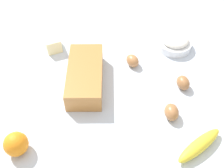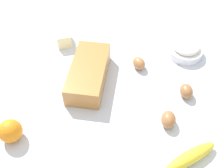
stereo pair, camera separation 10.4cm
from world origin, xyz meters
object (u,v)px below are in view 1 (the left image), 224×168
object	(u,v)px
flour_bowl	(176,42)
banana	(201,145)
egg_beside_bowl	(173,112)
orange_fruit	(18,144)
loaf_pan	(86,76)
egg_near_butter	(134,61)
egg_loose	(184,83)
butter_block	(53,42)

from	to	relation	value
flour_bowl	banana	bearing A→B (deg)	-179.68
flour_bowl	egg_beside_bowl	size ratio (longest dim) A/B	2.19
flour_bowl	orange_fruit	xyz separation A→B (m)	(-0.50, 0.58, 0.01)
loaf_pan	banana	bearing A→B (deg)	-127.42
egg_beside_bowl	flour_bowl	bearing A→B (deg)	-10.46
loaf_pan	egg_near_butter	world-z (taller)	loaf_pan
flour_bowl	banana	world-z (taller)	flour_bowl
loaf_pan	egg_loose	bearing A→B (deg)	-93.77
butter_block	egg_loose	xyz separation A→B (m)	(-0.23, -0.53, -0.01)
banana	egg_beside_bowl	size ratio (longest dim) A/B	2.83
egg_near_butter	banana	bearing A→B (deg)	-153.63
banana	egg_beside_bowl	distance (m)	0.15
loaf_pan	butter_block	distance (m)	0.26
loaf_pan	orange_fruit	world-z (taller)	loaf_pan
butter_block	egg_loose	world-z (taller)	butter_block
flour_bowl	egg_near_butter	world-z (taller)	flour_bowl
egg_near_butter	egg_beside_bowl	xyz separation A→B (m)	(-0.26, -0.12, 0.00)
flour_bowl	egg_loose	size ratio (longest dim) A/B	2.31
loaf_pan	egg_beside_bowl	size ratio (longest dim) A/B	4.18
loaf_pan	butter_block	size ratio (longest dim) A/B	3.12
egg_near_butter	egg_beside_bowl	bearing A→B (deg)	-155.05
butter_block	egg_beside_bowl	distance (m)	0.60
loaf_pan	banana	xyz separation A→B (m)	(-0.29, -0.38, -0.02)
egg_near_butter	egg_loose	world-z (taller)	same
egg_near_butter	egg_loose	xyz separation A→B (m)	(-0.12, -0.19, 0.00)
orange_fruit	butter_block	xyz separation A→B (m)	(0.50, -0.04, -0.01)
flour_bowl	egg_near_butter	size ratio (longest dim) A/B	2.31
flour_bowl	egg_beside_bowl	distance (m)	0.38
butter_block	egg_near_butter	bearing A→B (deg)	-107.64
orange_fruit	egg_near_butter	world-z (taller)	orange_fruit
flour_bowl	butter_block	xyz separation A→B (m)	(0.00, 0.53, 0.00)
butter_block	egg_beside_bowl	world-z (taller)	butter_block
flour_bowl	loaf_pan	bearing A→B (deg)	118.93
banana	egg_loose	world-z (taller)	egg_loose
egg_beside_bowl	egg_loose	world-z (taller)	egg_beside_bowl
loaf_pan	butter_block	xyz separation A→B (m)	(0.21, 0.16, -0.01)
egg_near_butter	egg_loose	distance (m)	0.22
butter_block	egg_beside_bowl	bearing A→B (deg)	-128.54
flour_bowl	banana	xyz separation A→B (m)	(-0.50, -0.00, -0.01)
loaf_pan	butter_block	world-z (taller)	loaf_pan
egg_loose	loaf_pan	bearing A→B (deg)	86.51
egg_near_butter	egg_beside_bowl	world-z (taller)	egg_beside_bowl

